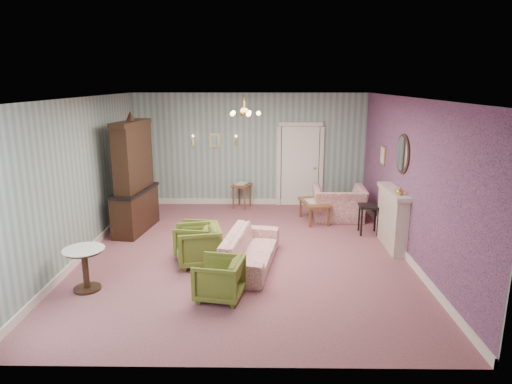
{
  "coord_description": "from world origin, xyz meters",
  "views": [
    {
      "loc": [
        0.31,
        -7.96,
        3.19
      ],
      "look_at": [
        0.2,
        0.4,
        1.1
      ],
      "focal_mm": 31.33,
      "sensor_mm": 36.0,
      "label": 1
    }
  ],
  "objects_px": {
    "olive_chair_b": "(199,243)",
    "side_table_black": "(368,220)",
    "sofa_chintz": "(250,244)",
    "olive_chair_c": "(196,238)",
    "dresser": "(133,174)",
    "pedestal_table": "(85,269)",
    "wingback_chair": "(339,198)",
    "fireplace": "(392,218)",
    "coffee_table": "(314,211)",
    "olive_chair_a": "(219,277)"
  },
  "relations": [
    {
      "from": "olive_chair_c",
      "to": "pedestal_table",
      "type": "xyz_separation_m",
      "value": [
        -1.51,
        -1.45,
        0.0
      ]
    },
    {
      "from": "fireplace",
      "to": "wingback_chair",
      "type": "bearing_deg",
      "value": 112.76
    },
    {
      "from": "olive_chair_c",
      "to": "side_table_black",
      "type": "distance_m",
      "value": 3.73
    },
    {
      "from": "dresser",
      "to": "fireplace",
      "type": "xyz_separation_m",
      "value": [
        5.29,
        -0.92,
        -0.68
      ]
    },
    {
      "from": "fireplace",
      "to": "coffee_table",
      "type": "relative_size",
      "value": 1.46
    },
    {
      "from": "sofa_chintz",
      "to": "side_table_black",
      "type": "bearing_deg",
      "value": -46.13
    },
    {
      "from": "olive_chair_b",
      "to": "coffee_table",
      "type": "height_order",
      "value": "olive_chair_b"
    },
    {
      "from": "olive_chair_b",
      "to": "side_table_black",
      "type": "distance_m",
      "value": 3.78
    },
    {
      "from": "wingback_chair",
      "to": "side_table_black",
      "type": "xyz_separation_m",
      "value": [
        0.47,
        -1.03,
        -0.21
      ]
    },
    {
      "from": "sofa_chintz",
      "to": "side_table_black",
      "type": "xyz_separation_m",
      "value": [
        2.48,
        1.7,
        -0.07
      ]
    },
    {
      "from": "olive_chair_c",
      "to": "fireplace",
      "type": "distance_m",
      "value": 3.82
    },
    {
      "from": "sofa_chintz",
      "to": "fireplace",
      "type": "bearing_deg",
      "value": -61.3
    },
    {
      "from": "wingback_chair",
      "to": "fireplace",
      "type": "height_order",
      "value": "fireplace"
    },
    {
      "from": "wingback_chair",
      "to": "fireplace",
      "type": "relative_size",
      "value": 0.86
    },
    {
      "from": "side_table_black",
      "to": "pedestal_table",
      "type": "distance_m",
      "value": 5.7
    },
    {
      "from": "fireplace",
      "to": "olive_chair_b",
      "type": "bearing_deg",
      "value": -165.83
    },
    {
      "from": "fireplace",
      "to": "pedestal_table",
      "type": "bearing_deg",
      "value": -159.6
    },
    {
      "from": "sofa_chintz",
      "to": "olive_chair_c",
      "type": "bearing_deg",
      "value": 76.38
    },
    {
      "from": "dresser",
      "to": "pedestal_table",
      "type": "distance_m",
      "value": 3.02
    },
    {
      "from": "dresser",
      "to": "coffee_table",
      "type": "relative_size",
      "value": 2.64
    },
    {
      "from": "dresser",
      "to": "side_table_black",
      "type": "bearing_deg",
      "value": 6.15
    },
    {
      "from": "fireplace",
      "to": "olive_chair_a",
      "type": "bearing_deg",
      "value": -145.19
    },
    {
      "from": "olive_chair_a",
      "to": "sofa_chintz",
      "type": "xyz_separation_m",
      "value": [
        0.42,
        1.26,
        0.05
      ]
    },
    {
      "from": "olive_chair_c",
      "to": "coffee_table",
      "type": "height_order",
      "value": "olive_chair_c"
    },
    {
      "from": "olive_chair_a",
      "to": "dresser",
      "type": "bearing_deg",
      "value": -135.56
    },
    {
      "from": "dresser",
      "to": "side_table_black",
      "type": "distance_m",
      "value": 5.11
    },
    {
      "from": "olive_chair_b",
      "to": "side_table_black",
      "type": "xyz_separation_m",
      "value": [
        3.39,
        1.66,
        -0.07
      ]
    },
    {
      "from": "olive_chair_b",
      "to": "pedestal_table",
      "type": "relative_size",
      "value": 1.12
    },
    {
      "from": "olive_chair_b",
      "to": "side_table_black",
      "type": "height_order",
      "value": "olive_chair_b"
    },
    {
      "from": "wingback_chair",
      "to": "pedestal_table",
      "type": "relative_size",
      "value": 1.74
    },
    {
      "from": "wingback_chair",
      "to": "olive_chair_b",
      "type": "bearing_deg",
      "value": 44.99
    },
    {
      "from": "sofa_chintz",
      "to": "pedestal_table",
      "type": "relative_size",
      "value": 2.92
    },
    {
      "from": "olive_chair_b",
      "to": "sofa_chintz",
      "type": "height_order",
      "value": "sofa_chintz"
    },
    {
      "from": "pedestal_table",
      "to": "dresser",
      "type": "bearing_deg",
      "value": 90.05
    },
    {
      "from": "dresser",
      "to": "fireplace",
      "type": "distance_m",
      "value": 5.41
    },
    {
      "from": "coffee_table",
      "to": "pedestal_table",
      "type": "relative_size",
      "value": 1.39
    },
    {
      "from": "sofa_chintz",
      "to": "pedestal_table",
      "type": "distance_m",
      "value": 2.72
    },
    {
      "from": "fireplace",
      "to": "pedestal_table",
      "type": "xyz_separation_m",
      "value": [
        -5.29,
        -1.97,
        -0.24
      ]
    },
    {
      "from": "olive_chair_b",
      "to": "olive_chair_c",
      "type": "bearing_deg",
      "value": -176.53
    },
    {
      "from": "olive_chair_c",
      "to": "side_table_black",
      "type": "bearing_deg",
      "value": 117.58
    },
    {
      "from": "wingback_chair",
      "to": "olive_chair_a",
      "type": "bearing_deg",
      "value": 60.85
    },
    {
      "from": "wingback_chair",
      "to": "coffee_table",
      "type": "bearing_deg",
      "value": 18.43
    },
    {
      "from": "olive_chair_a",
      "to": "wingback_chair",
      "type": "xyz_separation_m",
      "value": [
        2.44,
        3.98,
        0.18
      ]
    },
    {
      "from": "sofa_chintz",
      "to": "coffee_table",
      "type": "bearing_deg",
      "value": -19.65
    },
    {
      "from": "wingback_chair",
      "to": "fireplace",
      "type": "bearing_deg",
      "value": 115.16
    },
    {
      "from": "sofa_chintz",
      "to": "coffee_table",
      "type": "xyz_separation_m",
      "value": [
        1.43,
        2.55,
        -0.15
      ]
    },
    {
      "from": "dresser",
      "to": "side_table_black",
      "type": "relative_size",
      "value": 3.97
    },
    {
      "from": "olive_chair_a",
      "to": "coffee_table",
      "type": "height_order",
      "value": "olive_chair_a"
    },
    {
      "from": "sofa_chintz",
      "to": "fireplace",
      "type": "xyz_separation_m",
      "value": [
        2.76,
        0.96,
        0.19
      ]
    },
    {
      "from": "side_table_black",
      "to": "dresser",
      "type": "bearing_deg",
      "value": 177.98
    }
  ]
}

